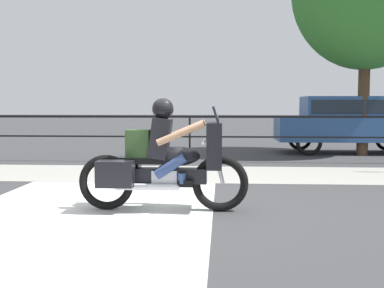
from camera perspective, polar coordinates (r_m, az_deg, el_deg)
The scene contains 6 objects.
ground_plane at distance 6.64m, azimuth -3.38°, elevation -7.79°, with size 120.00×120.00×0.00m, color #38383A.
sidewalk_band at distance 9.97m, azimuth -1.02°, elevation -3.54°, with size 44.00×2.40×0.01m, color #99968E.
crosswalk_band at distance 6.65m, azimuth -12.38°, elevation -7.85°, with size 3.38×6.00×0.01m, color silver.
fence_railing at distance 11.85m, azimuth -0.27°, elevation 2.21°, with size 36.00×0.05×1.17m.
motorcycle at distance 6.49m, azimuth -3.42°, elevation -2.00°, with size 2.31×0.76×1.52m.
parked_car at distance 14.90m, azimuth 17.93°, elevation 2.64°, with size 4.32×1.72×1.67m.
Camera 1 is at (0.79, -6.44, 1.44)m, focal length 45.00 mm.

